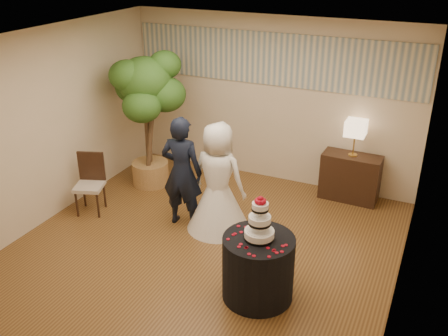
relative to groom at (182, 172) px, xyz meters
The scene contains 15 objects.
floor 1.11m from the groom, 37.28° to the right, with size 5.00×5.00×0.00m, color brown.
ceiling 2.10m from the groom, 37.28° to the right, with size 5.00×5.00×0.00m, color white.
wall_back 2.21m from the groom, 74.11° to the left, with size 5.00×0.06×2.80m, color beige.
wall_front 3.06m from the groom, 78.77° to the right, with size 5.00×0.06×2.80m, color beige.
wall_left 2.05m from the groom, 166.91° to the right, with size 0.06×5.00×2.80m, color beige.
wall_right 3.17m from the groom, ahead, with size 0.06×5.00×2.80m, color beige.
mural_border 2.47m from the groom, 73.96° to the left, with size 4.90×0.02×0.85m, color #ABAE9D.
groom is the anchor object (origin of this frame).
bride 0.54m from the groom, 10.68° to the left, with size 0.92×0.92×1.62m, color white.
cake_table 2.00m from the groom, 34.43° to the right, with size 0.83×0.83×0.79m, color black.
wedding_cake 1.97m from the groom, 34.43° to the right, with size 0.35×0.35×0.54m, color white, non-canonical shape.
console 2.78m from the groom, 41.13° to the left, with size 0.92×0.41×0.76m, color black.
table_lamp 2.75m from the groom, 41.13° to the left, with size 0.31×0.31×0.58m, color beige, non-canonical shape.
ficus_tree 1.52m from the groom, 141.48° to the left, with size 1.11×1.11×2.32m, color #2E581B, non-canonical shape.
side_chair 1.53m from the groom, 168.01° to the right, with size 0.43×0.45×0.93m, color black, non-canonical shape.
Camera 1 is at (2.67, -5.15, 3.86)m, focal length 40.00 mm.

